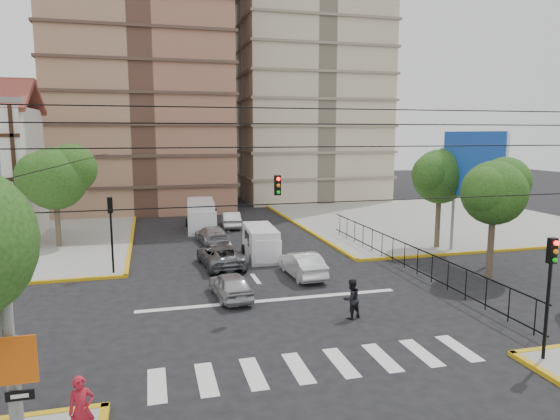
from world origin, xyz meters
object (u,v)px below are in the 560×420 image
object	(u,v)px
traffic_light_nw	(111,222)
pedestrian_crosswalk	(351,299)
van_right_lane	(261,244)
car_silver_front_left	(231,285)
district_sign	(18,372)
pedestrian_sw_corner	(81,410)
van_left_lane	(201,216)
car_white_front_right	(302,264)
traffic_light_se	(550,278)

from	to	relation	value
traffic_light_nw	pedestrian_crosswalk	distance (m)	14.66
van_right_lane	car_silver_front_left	bearing A→B (deg)	-110.51
district_sign	pedestrian_sw_corner	xyz separation A→B (m)	(1.30, 0.38, -1.40)
pedestrian_sw_corner	pedestrian_crosswalk	size ratio (longest dim) A/B	1.02
van_left_lane	car_silver_front_left	bearing A→B (deg)	-86.78
traffic_light_nw	district_sign	distance (m)	17.08
traffic_light_nw	pedestrian_sw_corner	xyz separation A→B (m)	(0.30, -16.66, -2.06)
district_sign	pedestrian_crosswalk	distance (m)	13.78
district_sign	pedestrian_sw_corner	size ratio (longest dim) A/B	1.77
traffic_light_nw	car_white_front_right	distance (m)	11.17
van_right_lane	pedestrian_sw_corner	distance (m)	20.33
pedestrian_crosswalk	traffic_light_nw	bearing A→B (deg)	-61.37
traffic_light_nw	van_left_lane	world-z (taller)	traffic_light_nw
pedestrian_sw_corner	traffic_light_nw	bearing A→B (deg)	73.51
district_sign	pedestrian_sw_corner	bearing A→B (deg)	16.20
traffic_light_se	pedestrian_sw_corner	world-z (taller)	traffic_light_se
traffic_light_se	pedestrian_sw_corner	distance (m)	15.47
pedestrian_sw_corner	traffic_light_se	bearing A→B (deg)	-13.55
pedestrian_crosswalk	van_left_lane	bearing A→B (deg)	-97.62
traffic_light_nw	van_right_lane	xyz separation A→B (m)	(9.13, 1.65, -2.11)
car_silver_front_left	traffic_light_se	bearing A→B (deg)	129.02
traffic_light_se	pedestrian_crosswalk	world-z (taller)	traffic_light_se
pedestrian_sw_corner	car_white_front_right	bearing A→B (deg)	35.72
traffic_light_nw	van_left_lane	size ratio (longest dim) A/B	0.77
van_left_lane	pedestrian_crosswalk	xyz separation A→B (m)	(4.32, -22.18, -0.33)
van_left_lane	traffic_light_nw	bearing A→B (deg)	-112.60
traffic_light_nw	car_silver_front_left	bearing A→B (deg)	-44.21
district_sign	car_white_front_right	bearing A→B (deg)	50.66
car_silver_front_left	pedestrian_sw_corner	size ratio (longest dim) A/B	2.16
car_white_front_right	pedestrian_crosswalk	xyz separation A→B (m)	(0.16, -6.80, 0.17)
traffic_light_nw	district_sign	size ratio (longest dim) A/B	1.38
car_silver_front_left	traffic_light_nw	bearing A→B (deg)	-49.71
traffic_light_se	pedestrian_crosswalk	size ratio (longest dim) A/B	2.47
pedestrian_crosswalk	van_right_lane	bearing A→B (deg)	-101.14
pedestrian_crosswalk	traffic_light_se	bearing A→B (deg)	112.05
car_white_front_right	van_left_lane	bearing A→B (deg)	-77.75
van_left_lane	car_white_front_right	distance (m)	15.94
traffic_light_se	district_sign	distance (m)	16.68
traffic_light_se	pedestrian_sw_corner	size ratio (longest dim) A/B	2.43
traffic_light_nw	district_sign	world-z (taller)	traffic_light_nw
car_white_front_right	pedestrian_crosswalk	distance (m)	6.81
car_silver_front_left	pedestrian_crosswalk	bearing A→B (deg)	133.70
traffic_light_se	car_silver_front_left	world-z (taller)	traffic_light_se
traffic_light_se	car_silver_front_left	xyz separation A→B (m)	(-9.69, 9.85, -2.45)
car_silver_front_left	van_right_lane	bearing A→B (deg)	-118.98
traffic_light_se	van_right_lane	world-z (taller)	traffic_light_se
van_right_lane	car_silver_front_left	distance (m)	8.08
district_sign	van_right_lane	bearing A→B (deg)	61.55
traffic_light_se	traffic_light_nw	distance (m)	22.06
district_sign	van_left_lane	bearing A→B (deg)	76.01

